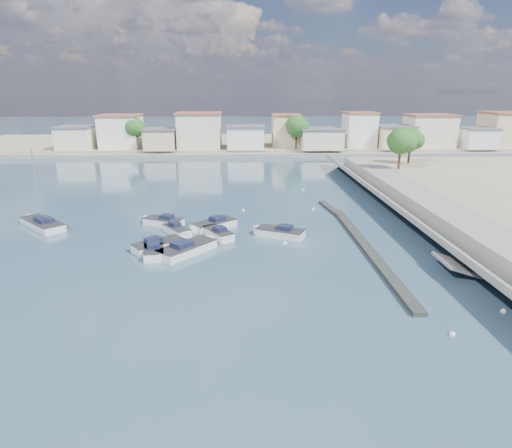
{
  "coord_description": "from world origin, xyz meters",
  "views": [
    {
      "loc": [
        -4.85,
        -28.1,
        14.48
      ],
      "look_at": [
        -3.48,
        14.0,
        1.4
      ],
      "focal_mm": 30.0,
      "sensor_mm": 36.0,
      "label": 1
    }
  ],
  "objects_px": {
    "motorboat_a": "(217,233)",
    "motorboat_d": "(212,226)",
    "motorboat_e": "(154,250)",
    "motorboat_b": "(161,245)",
    "motorboat_c": "(278,233)",
    "sailboat": "(41,224)",
    "motorboat_g": "(178,231)",
    "motorboat_h": "(189,248)",
    "motorboat_f": "(162,222)"
  },
  "relations": [
    {
      "from": "motorboat_a",
      "to": "motorboat_d",
      "type": "relative_size",
      "value": 0.85
    },
    {
      "from": "motorboat_d",
      "to": "motorboat_e",
      "type": "xyz_separation_m",
      "value": [
        -4.91,
        -7.29,
        0.0
      ]
    },
    {
      "from": "motorboat_b",
      "to": "motorboat_c",
      "type": "xyz_separation_m",
      "value": [
        11.52,
        3.42,
        0.0
      ]
    },
    {
      "from": "motorboat_b",
      "to": "motorboat_c",
      "type": "relative_size",
      "value": 0.92
    },
    {
      "from": "motorboat_d",
      "to": "motorboat_e",
      "type": "distance_m",
      "value": 8.79
    },
    {
      "from": "motorboat_b",
      "to": "motorboat_a",
      "type": "bearing_deg",
      "value": 33.35
    },
    {
      "from": "motorboat_b",
      "to": "motorboat_d",
      "type": "distance_m",
      "value": 7.57
    },
    {
      "from": "motorboat_b",
      "to": "motorboat_d",
      "type": "height_order",
      "value": "same"
    },
    {
      "from": "motorboat_c",
      "to": "motorboat_d",
      "type": "relative_size",
      "value": 1.06
    },
    {
      "from": "sailboat",
      "to": "motorboat_b",
      "type": "bearing_deg",
      "value": -26.9
    },
    {
      "from": "motorboat_g",
      "to": "motorboat_h",
      "type": "bearing_deg",
      "value": -70.86
    },
    {
      "from": "motorboat_h",
      "to": "sailboat",
      "type": "relative_size",
      "value": 0.66
    },
    {
      "from": "motorboat_c",
      "to": "motorboat_g",
      "type": "distance_m",
      "value": 10.56
    },
    {
      "from": "motorboat_f",
      "to": "motorboat_h",
      "type": "height_order",
      "value": "same"
    },
    {
      "from": "motorboat_a",
      "to": "motorboat_c",
      "type": "xyz_separation_m",
      "value": [
        6.33,
        0.01,
        0.0
      ]
    },
    {
      "from": "motorboat_d",
      "to": "motorboat_e",
      "type": "bearing_deg",
      "value": -123.93
    },
    {
      "from": "motorboat_a",
      "to": "sailboat",
      "type": "bearing_deg",
      "value": 168.59
    },
    {
      "from": "motorboat_b",
      "to": "motorboat_d",
      "type": "relative_size",
      "value": 0.97
    },
    {
      "from": "motorboat_b",
      "to": "motorboat_h",
      "type": "bearing_deg",
      "value": -18.98
    },
    {
      "from": "motorboat_b",
      "to": "motorboat_e",
      "type": "height_order",
      "value": "same"
    },
    {
      "from": "motorboat_c",
      "to": "motorboat_a",
      "type": "bearing_deg",
      "value": -179.94
    },
    {
      "from": "motorboat_d",
      "to": "motorboat_h",
      "type": "distance_m",
      "value": 7.27
    },
    {
      "from": "motorboat_a",
      "to": "motorboat_d",
      "type": "distance_m",
      "value": 2.79
    },
    {
      "from": "motorboat_a",
      "to": "motorboat_d",
      "type": "xyz_separation_m",
      "value": [
        -0.72,
        2.7,
        -0.0
      ]
    },
    {
      "from": "motorboat_e",
      "to": "motorboat_h",
      "type": "bearing_deg",
      "value": 3.73
    },
    {
      "from": "motorboat_d",
      "to": "motorboat_h",
      "type": "bearing_deg",
      "value": -103.19
    },
    {
      "from": "motorboat_d",
      "to": "motorboat_g",
      "type": "xyz_separation_m",
      "value": [
        -3.47,
        -1.87,
        0.0
      ]
    },
    {
      "from": "motorboat_a",
      "to": "motorboat_f",
      "type": "xyz_separation_m",
      "value": [
        -6.49,
        4.38,
        -0.0
      ]
    },
    {
      "from": "motorboat_b",
      "to": "motorboat_c",
      "type": "bearing_deg",
      "value": 16.54
    },
    {
      "from": "motorboat_a",
      "to": "motorboat_h",
      "type": "relative_size",
      "value": 0.74
    },
    {
      "from": "motorboat_e",
      "to": "motorboat_h",
      "type": "height_order",
      "value": "same"
    },
    {
      "from": "motorboat_c",
      "to": "motorboat_d",
      "type": "height_order",
      "value": "same"
    },
    {
      "from": "motorboat_a",
      "to": "sailboat",
      "type": "xyz_separation_m",
      "value": [
        -19.8,
        4.0,
        0.03
      ]
    },
    {
      "from": "motorboat_b",
      "to": "motorboat_e",
      "type": "xyz_separation_m",
      "value": [
        -0.44,
        -1.18,
        0.0
      ]
    },
    {
      "from": "motorboat_a",
      "to": "motorboat_g",
      "type": "relative_size",
      "value": 1.1
    },
    {
      "from": "motorboat_b",
      "to": "motorboat_e",
      "type": "distance_m",
      "value": 1.26
    },
    {
      "from": "motorboat_d",
      "to": "motorboat_b",
      "type": "bearing_deg",
      "value": -126.14
    },
    {
      "from": "sailboat",
      "to": "motorboat_h",
      "type": "bearing_deg",
      "value": -25.69
    },
    {
      "from": "motorboat_a",
      "to": "motorboat_b",
      "type": "relative_size",
      "value": 0.87
    },
    {
      "from": "motorboat_e",
      "to": "sailboat",
      "type": "height_order",
      "value": "sailboat"
    },
    {
      "from": "motorboat_e",
      "to": "motorboat_h",
      "type": "relative_size",
      "value": 0.85
    },
    {
      "from": "motorboat_d",
      "to": "motorboat_f",
      "type": "bearing_deg",
      "value": 163.72
    },
    {
      "from": "motorboat_e",
      "to": "sailboat",
      "type": "bearing_deg",
      "value": 148.78
    },
    {
      "from": "motorboat_a",
      "to": "motorboat_d",
      "type": "height_order",
      "value": "same"
    },
    {
      "from": "motorboat_g",
      "to": "motorboat_h",
      "type": "distance_m",
      "value": 5.52
    },
    {
      "from": "motorboat_d",
      "to": "motorboat_f",
      "type": "relative_size",
      "value": 1.04
    },
    {
      "from": "motorboat_a",
      "to": "motorboat_h",
      "type": "bearing_deg",
      "value": -118.55
    },
    {
      "from": "motorboat_a",
      "to": "motorboat_c",
      "type": "distance_m",
      "value": 6.33
    },
    {
      "from": "motorboat_f",
      "to": "motorboat_c",
      "type": "bearing_deg",
      "value": -18.85
    },
    {
      "from": "motorboat_e",
      "to": "motorboat_d",
      "type": "bearing_deg",
      "value": 56.07
    }
  ]
}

